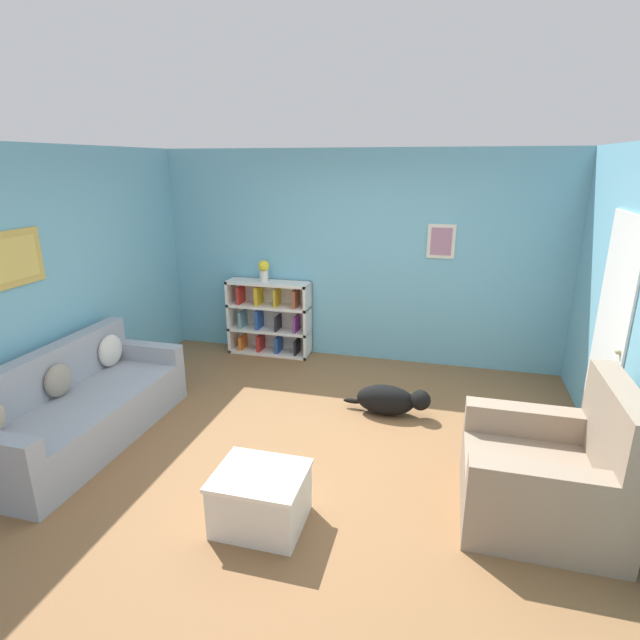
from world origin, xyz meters
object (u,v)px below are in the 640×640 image
recliner_chair (551,474)px  coffee_table (261,497)px  dog (390,400)px  couch (79,409)px  vase (264,270)px  bookshelf (270,318)px

recliner_chair → coffee_table: size_ratio=1.69×
coffee_table → dog: size_ratio=0.70×
couch → dog: (2.68, 1.19, -0.14)m
vase → coffee_table: bearing=-70.1°
bookshelf → coffee_table: bookshelf is taller
coffee_table → dog: 1.95m
couch → dog: 2.93m
couch → bookshelf: 2.68m
couch → vase: (0.87, 2.49, 0.83)m
recliner_chair → dog: size_ratio=1.18×
couch → bookshelf: (0.91, 2.51, 0.18)m
bookshelf → recliner_chair: (3.04, -2.56, -0.14)m
bookshelf → dog: 2.23m
bookshelf → vase: vase is taller
vase → bookshelf: bearing=25.8°
recliner_chair → couch: bearing=179.3°
recliner_chair → coffee_table: bearing=-163.2°
couch → vase: bearing=70.8°
dog → vase: vase is taller
couch → dog: size_ratio=2.35×
dog → vase: 2.43m
recliner_chair → vase: size_ratio=3.84×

